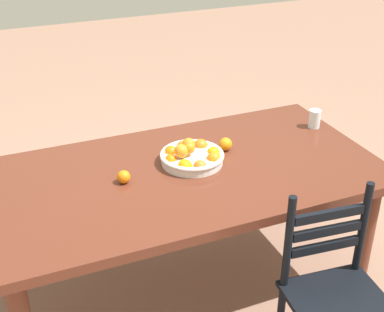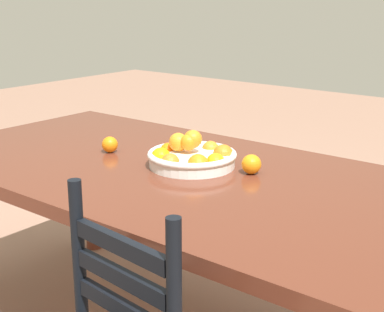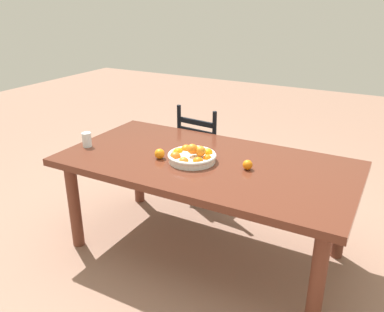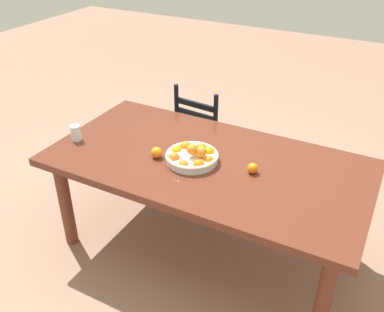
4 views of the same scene
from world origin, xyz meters
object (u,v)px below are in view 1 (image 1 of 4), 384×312
at_px(orange_loose_1, 226,144).
at_px(dining_table, 183,186).
at_px(fruit_bowl, 192,156).
at_px(chair_near_window, 336,295).
at_px(orange_loose_0, 124,177).
at_px(drinking_glass, 315,119).

bearing_deg(orange_loose_1, dining_table, 22.59).
bearing_deg(fruit_bowl, dining_table, 39.81).
bearing_deg(chair_near_window, orange_loose_1, 102.41).
bearing_deg(orange_loose_0, drinking_glass, -171.64).
distance_m(chair_near_window, fruit_bowl, 0.97).
distance_m(orange_loose_0, drinking_glass, 1.23).
bearing_deg(chair_near_window, orange_loose_0, 137.63).
xyz_separation_m(chair_near_window, orange_loose_1, (0.11, -0.91, 0.34)).
xyz_separation_m(dining_table, fruit_bowl, (-0.07, -0.06, 0.13)).
xyz_separation_m(dining_table, orange_loose_0, (0.31, -0.01, 0.12)).
height_order(fruit_bowl, drinking_glass, fruit_bowl).
height_order(dining_table, orange_loose_1, orange_loose_1).
distance_m(orange_loose_1, drinking_glass, 0.61).
distance_m(chair_near_window, orange_loose_1, 0.98).
height_order(fruit_bowl, orange_loose_1, fruit_bowl).
relative_size(dining_table, orange_loose_0, 31.06).
xyz_separation_m(fruit_bowl, orange_loose_0, (0.38, 0.06, -0.01)).
relative_size(dining_table, orange_loose_1, 28.48).
relative_size(fruit_bowl, orange_loose_1, 4.71).
bearing_deg(chair_near_window, fruit_bowl, 117.03).
bearing_deg(orange_loose_0, chair_near_window, 132.10).
relative_size(orange_loose_0, orange_loose_1, 0.92).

